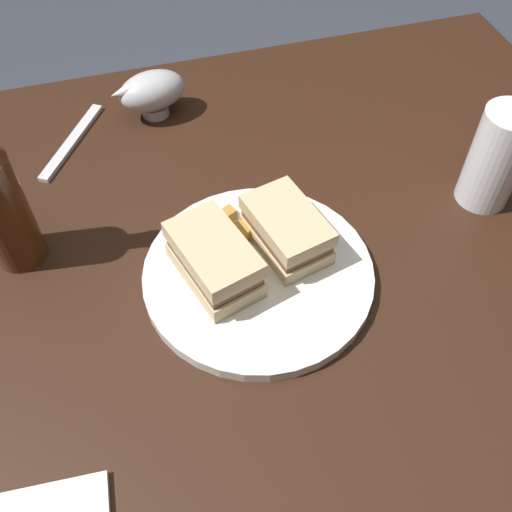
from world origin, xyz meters
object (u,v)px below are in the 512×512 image
object	(u,v)px
gravy_boat	(151,91)
fork	(72,141)
pint_glass	(494,164)
plate	(259,274)
sandwich_half_left	(287,230)
sandwich_half_right	(214,260)

from	to	relation	value
gravy_boat	fork	xyz separation A→B (m)	(-0.14, -0.04, -0.04)
pint_glass	gravy_boat	size ratio (longest dim) A/B	1.15
plate	fork	size ratio (longest dim) A/B	1.60
sandwich_half_left	gravy_boat	xyz separation A→B (m)	(-0.11, 0.33, -0.00)
sandwich_half_left	gravy_boat	distance (m)	0.35
pint_glass	gravy_boat	xyz separation A→B (m)	(-0.41, 0.31, -0.02)
plate	sandwich_half_right	bearing A→B (deg)	172.21
plate	sandwich_half_right	world-z (taller)	sandwich_half_right
sandwich_half_left	pint_glass	xyz separation A→B (m)	(0.30, 0.02, 0.02)
sandwich_half_right	pint_glass	world-z (taller)	pint_glass
plate	pint_glass	xyz separation A→B (m)	(0.34, 0.05, 0.05)
pint_glass	fork	world-z (taller)	pint_glass
plate	pint_glass	world-z (taller)	pint_glass
plate	sandwich_half_left	distance (m)	0.07
sandwich_half_right	pint_glass	distance (m)	0.40
gravy_boat	plate	bearing A→B (deg)	-79.34
pint_glass	fork	distance (m)	0.62
sandwich_half_left	pint_glass	world-z (taller)	pint_glass
sandwich_half_right	plate	bearing A→B (deg)	-7.79
sandwich_half_right	fork	world-z (taller)	sandwich_half_right
sandwich_half_right	pint_glass	size ratio (longest dim) A/B	0.95
sandwich_half_left	fork	size ratio (longest dim) A/B	0.73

